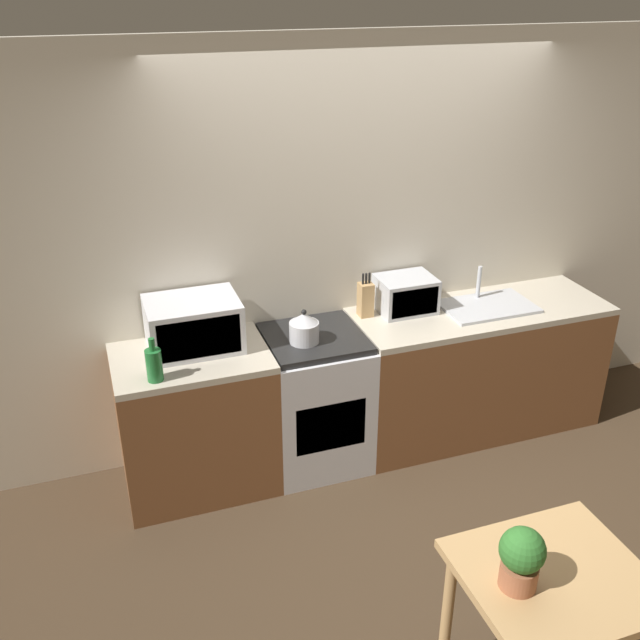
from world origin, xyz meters
name	(u,v)px	position (x,y,z in m)	size (l,w,h in m)	color
ground_plane	(428,526)	(0.00, 0.00, 0.00)	(16.00, 16.00, 0.00)	#3D2D1E
wall_back	(357,247)	(0.00, 1.18, 1.30)	(10.00, 0.06, 2.60)	beige
counter_left_run	(196,421)	(-1.16, 0.84, 0.45)	(0.90, 0.62, 0.90)	brown
counter_right_run	(475,368)	(0.75, 0.84, 0.45)	(1.71, 0.62, 0.90)	brown
stove_range	(315,399)	(-0.41, 0.84, 0.45)	(0.61, 0.62, 0.90)	silver
kettle	(304,328)	(-0.49, 0.78, 0.99)	(0.18, 0.18, 0.21)	#B7B7BC
microwave	(193,324)	(-1.11, 0.93, 1.05)	(0.53, 0.39, 0.30)	silver
bottle	(154,364)	(-1.38, 0.63, 1.00)	(0.09, 0.09, 0.25)	#1E662D
knife_block	(366,299)	(-0.01, 1.00, 1.01)	(0.09, 0.09, 0.29)	tan
toaster_oven	(406,294)	(0.27, 0.99, 1.01)	(0.36, 0.29, 0.23)	#ADAFB5
sink_basin	(487,305)	(0.80, 0.85, 0.91)	(0.60, 0.38, 0.24)	#ADAFB5
dining_table	(552,598)	(-0.09, -1.15, 0.64)	(0.72, 0.66, 0.77)	tan
potted_plant	(521,557)	(-0.27, -1.15, 0.91)	(0.18, 0.18, 0.27)	#9E5B3D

